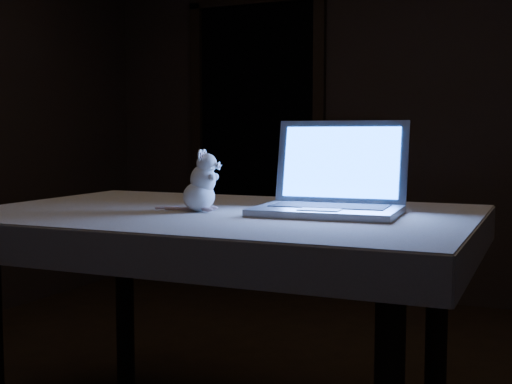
% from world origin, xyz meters
% --- Properties ---
extents(back_wall, '(4.50, 0.04, 2.60)m').
position_xyz_m(back_wall, '(0.00, 2.50, 1.30)').
color(back_wall, black).
rests_on(back_wall, ground).
extents(doorway, '(1.06, 0.36, 2.13)m').
position_xyz_m(doorway, '(-1.10, 2.50, 1.06)').
color(doorway, black).
rests_on(doorway, back_wall).
extents(table, '(1.60, 1.05, 0.84)m').
position_xyz_m(table, '(-0.09, 0.01, 0.42)').
color(table, black).
rests_on(table, floor).
extents(tablecloth, '(1.85, 1.38, 0.12)m').
position_xyz_m(tablecloth, '(-0.07, -0.03, 0.79)').
color(tablecloth, beige).
rests_on(tablecloth, table).
extents(laptop, '(0.50, 0.44, 0.32)m').
position_xyz_m(laptop, '(0.27, 0.05, 1.01)').
color(laptop, '#A4A4A9').
rests_on(laptop, tablecloth).
extents(plush_mouse, '(0.18, 0.18, 0.21)m').
position_xyz_m(plush_mouse, '(-0.15, -0.04, 0.96)').
color(plush_mouse, white).
rests_on(plush_mouse, tablecloth).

